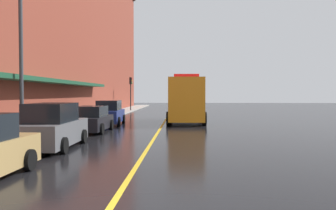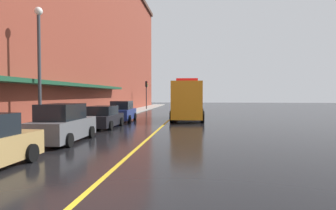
{
  "view_description": "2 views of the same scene",
  "coord_description": "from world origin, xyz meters",
  "px_view_note": "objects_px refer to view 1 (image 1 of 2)",
  "views": [
    {
      "loc": [
        1.44,
        -6.47,
        2.29
      ],
      "look_at": [
        0.0,
        28.23,
        1.16
      ],
      "focal_mm": 36.71,
      "sensor_mm": 36.0,
      "label": 1
    },
    {
      "loc": [
        2.64,
        -5.89,
        2.35
      ],
      "look_at": [
        -0.14,
        20.9,
        1.39
      ],
      "focal_mm": 30.81,
      "sensor_mm": 36.0,
      "label": 2
    }
  ],
  "objects_px": {
    "parked_car_1": "(53,127)",
    "parking_meter_0": "(25,122)",
    "street_lamp_left": "(21,48)",
    "traffic_light_near": "(131,87)",
    "utility_truck": "(186,100)",
    "parked_car_3": "(110,113)",
    "parked_car_2": "(91,120)",
    "parking_meter_2": "(22,123)",
    "parking_meter_1": "(76,113)"
  },
  "relations": [
    {
      "from": "parked_car_1",
      "to": "parking_meter_2",
      "type": "xyz_separation_m",
      "value": [
        -1.37,
        0.12,
        0.18
      ]
    },
    {
      "from": "parked_car_2",
      "to": "traffic_light_near",
      "type": "bearing_deg",
      "value": 3.02
    },
    {
      "from": "parked_car_2",
      "to": "street_lamp_left",
      "type": "xyz_separation_m",
      "value": [
        -1.95,
        -4.82,
        3.66
      ]
    },
    {
      "from": "parking_meter_2",
      "to": "traffic_light_near",
      "type": "relative_size",
      "value": 0.31
    },
    {
      "from": "parked_car_3",
      "to": "parked_car_2",
      "type": "bearing_deg",
      "value": 178.22
    },
    {
      "from": "parked_car_2",
      "to": "parked_car_3",
      "type": "bearing_deg",
      "value": 0.27
    },
    {
      "from": "parking_meter_0",
      "to": "parked_car_1",
      "type": "bearing_deg",
      "value": -13.18
    },
    {
      "from": "parking_meter_0",
      "to": "traffic_light_near",
      "type": "height_order",
      "value": "traffic_light_near"
    },
    {
      "from": "parked_car_3",
      "to": "parking_meter_2",
      "type": "distance_m",
      "value": 11.36
    },
    {
      "from": "parked_car_1",
      "to": "parked_car_3",
      "type": "height_order",
      "value": "parked_car_1"
    },
    {
      "from": "parking_meter_0",
      "to": "utility_truck",
      "type": "bearing_deg",
      "value": 61.67
    },
    {
      "from": "parking_meter_2",
      "to": "street_lamp_left",
      "type": "relative_size",
      "value": 0.19
    },
    {
      "from": "street_lamp_left",
      "to": "traffic_light_near",
      "type": "height_order",
      "value": "street_lamp_left"
    },
    {
      "from": "parked_car_1",
      "to": "parked_car_2",
      "type": "xyz_separation_m",
      "value": [
        -0.01,
        6.16,
        -0.14
      ]
    },
    {
      "from": "parked_car_3",
      "to": "traffic_light_near",
      "type": "xyz_separation_m",
      "value": [
        -1.26,
        19.03,
        2.32
      ]
    },
    {
      "from": "utility_truck",
      "to": "parking_meter_2",
      "type": "distance_m",
      "value": 15.11
    },
    {
      "from": "parked_car_1",
      "to": "parking_meter_1",
      "type": "height_order",
      "value": "parked_car_1"
    },
    {
      "from": "parked_car_2",
      "to": "parking_meter_0",
      "type": "xyz_separation_m",
      "value": [
        -1.35,
        -5.84,
        0.32
      ]
    },
    {
      "from": "parked_car_1",
      "to": "parking_meter_2",
      "type": "distance_m",
      "value": 1.38
    },
    {
      "from": "parked_car_2",
      "to": "utility_truck",
      "type": "relative_size",
      "value": 0.53
    },
    {
      "from": "utility_truck",
      "to": "parked_car_3",
      "type": "bearing_deg",
      "value": -70.72
    },
    {
      "from": "parked_car_2",
      "to": "parked_car_3",
      "type": "xyz_separation_m",
      "value": [
        -0.03,
        5.25,
        0.1
      ]
    },
    {
      "from": "parking_meter_1",
      "to": "street_lamp_left",
      "type": "height_order",
      "value": "street_lamp_left"
    },
    {
      "from": "parked_car_3",
      "to": "parking_meter_1",
      "type": "relative_size",
      "value": 3.22
    },
    {
      "from": "utility_truck",
      "to": "street_lamp_left",
      "type": "relative_size",
      "value": 1.18
    },
    {
      "from": "parked_car_1",
      "to": "parking_meter_0",
      "type": "distance_m",
      "value": 1.41
    },
    {
      "from": "parking_meter_1",
      "to": "street_lamp_left",
      "type": "bearing_deg",
      "value": -95.66
    },
    {
      "from": "parked_car_3",
      "to": "utility_truck",
      "type": "xyz_separation_m",
      "value": [
        5.75,
        2.04,
        0.93
      ]
    },
    {
      "from": "parked_car_1",
      "to": "traffic_light_near",
      "type": "height_order",
      "value": "traffic_light_near"
    },
    {
      "from": "street_lamp_left",
      "to": "traffic_light_near",
      "type": "relative_size",
      "value": 1.61
    },
    {
      "from": "parked_car_1",
      "to": "utility_truck",
      "type": "bearing_deg",
      "value": -24.15
    },
    {
      "from": "utility_truck",
      "to": "parking_meter_0",
      "type": "xyz_separation_m",
      "value": [
        -7.08,
        -13.13,
        -0.71
      ]
    },
    {
      "from": "utility_truck",
      "to": "street_lamp_left",
      "type": "bearing_deg",
      "value": -32.65
    },
    {
      "from": "parking_meter_0",
      "to": "street_lamp_left",
      "type": "relative_size",
      "value": 0.19
    },
    {
      "from": "parked_car_2",
      "to": "parking_meter_0",
      "type": "bearing_deg",
      "value": 166.95
    },
    {
      "from": "utility_truck",
      "to": "parking_meter_2",
      "type": "relative_size",
      "value": 6.13
    },
    {
      "from": "parked_car_2",
      "to": "parking_meter_1",
      "type": "distance_m",
      "value": 1.86
    },
    {
      "from": "street_lamp_left",
      "to": "traffic_light_near",
      "type": "xyz_separation_m",
      "value": [
        0.66,
        29.1,
        -1.24
      ]
    },
    {
      "from": "parked_car_1",
      "to": "parking_meter_2",
      "type": "relative_size",
      "value": 3.45
    },
    {
      "from": "parking_meter_0",
      "to": "parking_meter_2",
      "type": "relative_size",
      "value": 1.0
    },
    {
      "from": "traffic_light_near",
      "to": "parking_meter_1",
      "type": "bearing_deg",
      "value": -90.15
    },
    {
      "from": "parking_meter_0",
      "to": "parking_meter_2",
      "type": "xyz_separation_m",
      "value": [
        0.0,
        -0.2,
        0.0
      ]
    },
    {
      "from": "street_lamp_left",
      "to": "utility_truck",
      "type": "bearing_deg",
      "value": 57.63
    },
    {
      "from": "parking_meter_0",
      "to": "parking_meter_2",
      "type": "distance_m",
      "value": 0.2
    },
    {
      "from": "parked_car_2",
      "to": "street_lamp_left",
      "type": "bearing_deg",
      "value": 157.96
    },
    {
      "from": "parked_car_2",
      "to": "parking_meter_0",
      "type": "distance_m",
      "value": 6.0
    },
    {
      "from": "parked_car_1",
      "to": "traffic_light_near",
      "type": "distance_m",
      "value": 30.54
    },
    {
      "from": "parking_meter_1",
      "to": "street_lamp_left",
      "type": "relative_size",
      "value": 0.19
    },
    {
      "from": "parked_car_2",
      "to": "street_lamp_left",
      "type": "height_order",
      "value": "street_lamp_left"
    },
    {
      "from": "parked_car_3",
      "to": "street_lamp_left",
      "type": "distance_m",
      "value": 10.86
    }
  ]
}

